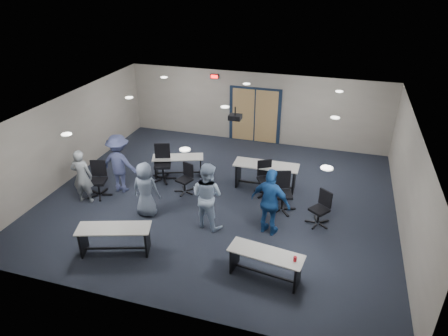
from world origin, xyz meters
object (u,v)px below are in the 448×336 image
(chair_loose_right, at_px, (319,209))
(person_navy, at_px, (271,202))
(person_gray, at_px, (82,176))
(person_lightblue, at_px, (207,195))
(table_back_right, at_px, (266,172))
(table_front_right, at_px, (266,260))
(chair_back_b, at_px, (184,179))
(chair_back_c, at_px, (266,179))
(table_back_left, at_px, (178,162))
(table_front_left, at_px, (115,235))
(chair_back_d, at_px, (283,193))
(chair_loose_left, at_px, (97,180))
(person_plaid, at_px, (146,190))
(chair_back_a, at_px, (162,163))
(person_back, at_px, (119,163))

(chair_loose_right, distance_m, person_navy, 1.47)
(person_gray, height_order, person_lightblue, person_lightblue)
(person_gray, bearing_deg, table_back_right, -166.50)
(person_navy, bearing_deg, table_front_right, 114.59)
(chair_back_b, xyz_separation_m, chair_back_c, (2.39, 0.60, 0.07))
(table_back_left, height_order, person_gray, person_gray)
(table_front_left, distance_m, person_lightblue, 2.48)
(chair_back_c, height_order, chair_back_d, chair_back_d)
(chair_loose_left, height_order, person_lightblue, person_lightblue)
(chair_back_b, relative_size, person_lightblue, 0.50)
(table_back_right, xyz_separation_m, person_plaid, (-2.83, -2.42, 0.24))
(table_front_right, bearing_deg, person_lightblue, 148.61)
(table_back_left, height_order, chair_back_a, chair_back_a)
(person_lightblue, bearing_deg, chair_back_a, -24.82)
(chair_loose_left, bearing_deg, table_front_left, -65.05)
(table_front_left, height_order, person_gray, person_gray)
(person_lightblue, bearing_deg, chair_back_c, -103.02)
(table_front_right, distance_m, person_back, 5.60)
(person_lightblue, bearing_deg, table_front_left, 60.98)
(chair_back_d, relative_size, person_plaid, 0.72)
(chair_back_c, bearing_deg, table_back_left, 143.20)
(chair_loose_left, height_order, chair_loose_right, chair_loose_left)
(chair_back_b, relative_size, person_gray, 0.56)
(chair_back_d, bearing_deg, table_front_left, -159.07)
(person_lightblue, bearing_deg, table_front_right, 157.93)
(chair_back_c, bearing_deg, chair_loose_right, -63.64)
(chair_back_b, xyz_separation_m, person_navy, (2.86, -1.27, 0.46))
(chair_back_d, height_order, person_lightblue, person_lightblue)
(table_back_right, distance_m, chair_back_b, 2.51)
(chair_back_b, bearing_deg, table_front_left, -78.78)
(table_front_right, bearing_deg, person_gray, 171.86)
(person_navy, relative_size, person_back, 1.00)
(chair_loose_left, xyz_separation_m, person_navy, (5.24, -0.33, 0.38))
(person_gray, distance_m, person_plaid, 2.06)
(table_back_left, relative_size, chair_back_b, 1.88)
(chair_back_a, relative_size, person_plaid, 0.74)
(chair_back_b, height_order, chair_loose_left, chair_loose_left)
(table_front_left, bearing_deg, table_back_right, 37.55)
(chair_loose_right, bearing_deg, chair_back_a, -155.90)
(chair_back_d, relative_size, person_lightblue, 0.62)
(chair_loose_right, xyz_separation_m, person_gray, (-6.64, -0.80, 0.34))
(table_front_left, bearing_deg, person_plaid, 72.35)
(table_back_left, height_order, table_back_right, table_back_left)
(table_front_left, height_order, chair_back_d, chair_back_d)
(person_navy, bearing_deg, chair_back_a, -9.04)
(chair_back_a, bearing_deg, table_back_left, 32.44)
(table_back_left, bearing_deg, person_lightblue, -72.56)
(chair_loose_right, distance_m, person_lightblue, 2.98)
(table_back_left, height_order, person_lightblue, person_lightblue)
(person_navy, bearing_deg, table_back_right, -59.74)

